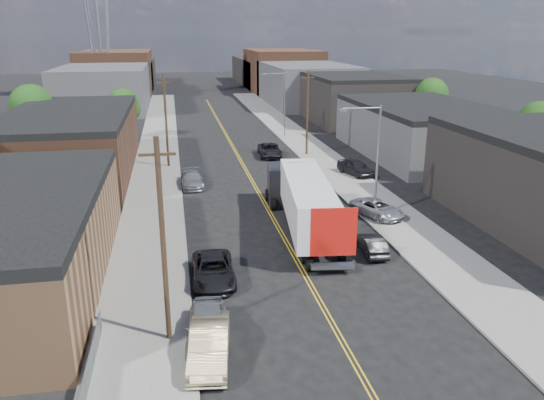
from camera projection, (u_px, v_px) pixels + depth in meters
name	position (u px, v px, depth m)	size (l,w,h in m)	color
ground	(228.00, 139.00, 73.92)	(260.00, 260.00, 0.00)	black
centerline	(243.00, 164.00, 59.86)	(0.32, 120.00, 0.01)	gold
sidewalk_left	(157.00, 167.00, 58.18)	(5.00, 140.00, 0.15)	slate
sidewalk_right	(324.00, 160.00, 61.51)	(5.00, 140.00, 0.15)	slate
warehouse_brown	(71.00, 143.00, 54.78)	(12.00, 26.00, 6.60)	#533221
industrial_right_b	(422.00, 129.00, 63.73)	(14.00, 24.00, 6.10)	#333336
industrial_right_c	(352.00, 98.00, 87.86)	(14.00, 22.00, 7.60)	black
skyline_left_a	(105.00, 88.00, 101.98)	(16.00, 30.00, 8.00)	#333336
skyline_right_a	(307.00, 84.00, 108.99)	(16.00, 30.00, 8.00)	#333336
skyline_left_b	(117.00, 73.00, 125.10)	(16.00, 26.00, 10.00)	#533221
skyline_right_b	(282.00, 71.00, 132.10)	(16.00, 26.00, 10.00)	#533221
skyline_left_c	(124.00, 73.00, 144.29)	(16.00, 40.00, 7.00)	black
skyline_right_c	(268.00, 71.00, 151.29)	(16.00, 40.00, 7.00)	black
streetlight_near	(373.00, 153.00, 40.85)	(3.39, 0.25, 9.00)	gray
streetlight_far	(282.00, 99.00, 73.63)	(3.39, 0.25, 9.00)	gray
utility_pole_left_near	(163.00, 242.00, 24.09)	(1.60, 0.26, 10.00)	black
utility_pole_left_far	(166.00, 121.00, 56.87)	(1.60, 0.26, 10.00)	black
utility_pole_right	(307.00, 113.00, 62.55)	(1.60, 0.26, 10.00)	black
tree_left_mid	(32.00, 109.00, 63.38)	(5.10, 5.04, 8.37)	black
tree_left_far	(124.00, 106.00, 71.96)	(4.35, 4.20, 6.97)	black
tree_right_near	(539.00, 126.00, 55.22)	(4.60, 4.48, 7.44)	black
tree_right_far	(432.00, 97.00, 77.61)	(4.85, 4.76, 7.91)	black
semi_truck	(301.00, 198.00, 39.43)	(4.37, 16.79, 4.32)	silver
car_left_a	(207.00, 326.00, 25.36)	(1.93, 4.80, 1.64)	#96999B
car_left_b	(209.00, 345.00, 23.84)	(1.71, 4.92, 1.62)	#978763
car_left_c	(213.00, 270.00, 31.50)	(2.45, 5.31, 1.48)	black
car_left_d	(192.00, 179.00, 50.91)	(2.00, 4.91, 1.43)	#999B9E
car_right_oncoming	(372.00, 244.00, 35.54)	(1.34, 3.85, 1.27)	black
car_right_lot_a	(377.00, 208.00, 42.24)	(2.21, 4.79, 1.33)	#A6A9AB
car_right_lot_c	(355.00, 167.00, 54.63)	(1.89, 4.70, 1.60)	black
car_ahead_truck	(270.00, 150.00, 63.16)	(2.54, 5.51, 1.53)	black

